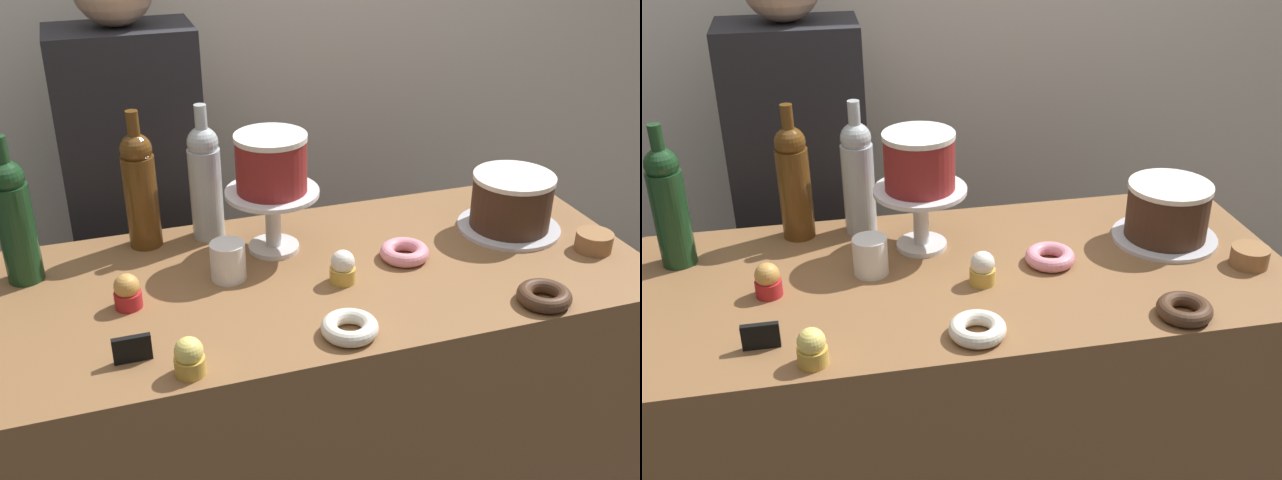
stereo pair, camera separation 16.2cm
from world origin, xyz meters
The scene contains 19 objects.
back_wall centered at (0.00, 0.90, 1.30)m, with size 6.00×0.05×2.60m.
display_counter centered at (0.00, 0.00, 0.48)m, with size 1.46×0.64×0.96m.
cake_stand_pedestal centered at (-0.07, 0.14, 1.06)m, with size 0.21×0.21×0.15m.
white_layer_cake centered at (-0.07, 0.14, 1.17)m, with size 0.16×0.16×0.13m.
silver_serving_platter centered at (0.50, 0.06, 0.96)m, with size 0.25×0.25×0.01m.
chocolate_round_cake centered at (0.50, 0.06, 1.04)m, with size 0.19×0.19×0.13m.
wine_bottle_clear centered at (-0.20, 0.25, 1.10)m, with size 0.08×0.08×0.33m.
wine_bottle_amber centered at (-0.35, 0.25, 1.10)m, with size 0.08×0.08×0.33m.
wine_bottle_green centered at (-0.61, 0.17, 1.10)m, with size 0.08×0.08×0.33m.
cupcake_vanilla centered at (0.03, -0.05, 0.99)m, with size 0.06×0.06×0.07m.
cupcake_caramel centered at (-0.41, -0.01, 0.99)m, with size 0.06×0.06×0.07m.
cupcake_lemon centered at (-0.33, -0.27, 0.99)m, with size 0.06×0.06×0.07m.
donut_chocolate centered at (0.40, -0.26, 0.97)m, with size 0.11×0.11×0.03m.
donut_sugar centered at (-0.02, -0.24, 0.97)m, with size 0.11×0.11×0.03m.
donut_pink centered at (0.20, 0.00, 0.97)m, with size 0.11×0.11×0.03m.
cookie_stack centered at (0.63, -0.10, 0.98)m, with size 0.08×0.08×0.04m.
price_sign_chalkboard centered at (-0.42, -0.20, 0.98)m, with size 0.07×0.01×0.05m.
coffee_cup_ceramic centered at (-0.20, 0.04, 1.00)m, with size 0.08×0.08×0.08m.
barista_figure centered at (-0.33, 0.57, 0.84)m, with size 0.36×0.22×1.60m.
Camera 1 is at (-0.45, -1.37, 1.79)m, focal length 42.45 mm.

